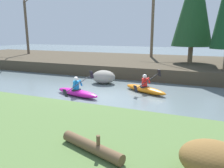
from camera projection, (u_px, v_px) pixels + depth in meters
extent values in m
plane|color=slate|center=(91.00, 95.00, 11.36)|extent=(90.00, 90.00, 0.00)
cube|color=#473D2D|center=(141.00, 64.00, 20.07)|extent=(44.00, 10.73, 0.87)
cylinder|color=#7A664C|center=(190.00, 55.00, 17.27)|extent=(0.36, 0.36, 1.33)
cone|color=#1E4723|center=(194.00, 2.00, 16.38)|extent=(3.07, 3.07, 6.57)
cylinder|color=brown|center=(26.00, 28.00, 24.68)|extent=(0.28, 0.28, 5.77)
cylinder|color=brown|center=(152.00, 27.00, 21.29)|extent=(0.28, 0.28, 5.83)
ellipsoid|color=brown|center=(213.00, 160.00, 3.81)|extent=(1.16, 0.97, 0.63)
ellipsoid|color=orange|center=(145.00, 89.00, 11.90)|extent=(2.68, 1.74, 0.34)
cone|color=orange|center=(164.00, 94.00, 10.98)|extent=(0.40, 0.34, 0.20)
cylinder|color=black|center=(144.00, 87.00, 11.91)|extent=(0.64, 0.64, 0.08)
cylinder|color=red|center=(145.00, 82.00, 11.85)|extent=(0.40, 0.40, 0.42)
sphere|color=white|center=(145.00, 76.00, 11.78)|extent=(0.31, 0.31, 0.23)
cylinder|color=red|center=(149.00, 80.00, 11.91)|extent=(0.18, 0.24, 0.35)
cylinder|color=red|center=(143.00, 82.00, 11.60)|extent=(0.18, 0.24, 0.35)
cylinder|color=black|center=(148.00, 81.00, 11.65)|extent=(0.89, 1.73, 0.65)
cube|color=black|center=(159.00, 73.00, 12.19)|extent=(0.25, 0.23, 0.41)
cube|color=black|center=(136.00, 89.00, 11.11)|extent=(0.25, 0.23, 0.41)
ellipsoid|color=#C61999|center=(77.00, 93.00, 11.25)|extent=(2.76, 1.23, 0.34)
cone|color=#C61999|center=(95.00, 96.00, 10.53)|extent=(0.39, 0.28, 0.20)
cylinder|color=black|center=(76.00, 90.00, 11.24)|extent=(0.58, 0.58, 0.08)
cylinder|color=#1984CC|center=(76.00, 85.00, 11.19)|extent=(0.36, 0.36, 0.42)
sphere|color=white|center=(76.00, 79.00, 11.11)|extent=(0.28, 0.28, 0.23)
cylinder|color=#1984CC|center=(81.00, 83.00, 11.30)|extent=(0.14, 0.24, 0.35)
cylinder|color=#1984CC|center=(74.00, 85.00, 10.92)|extent=(0.14, 0.24, 0.35)
cylinder|color=black|center=(79.00, 83.00, 11.03)|extent=(0.50, 1.87, 0.65)
cube|color=black|center=(92.00, 74.00, 11.70)|extent=(0.23, 0.20, 0.41)
cube|color=black|center=(65.00, 93.00, 10.35)|extent=(0.23, 0.20, 0.41)
ellipsoid|color=gray|center=(104.00, 77.00, 14.01)|extent=(1.52, 1.19, 0.86)
cylinder|color=brown|center=(92.00, 147.00, 4.63)|extent=(1.63, 0.74, 0.24)
cylinder|color=brown|center=(98.00, 140.00, 4.45)|extent=(0.08, 0.08, 0.20)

